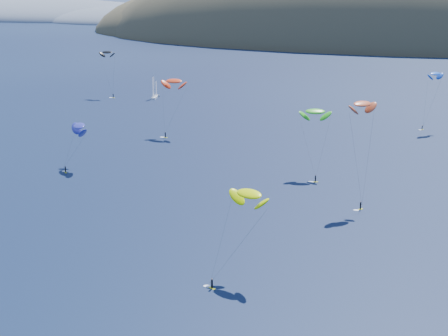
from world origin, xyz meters
name	(u,v)px	position (x,y,z in m)	size (l,w,h in m)	color
island	(421,50)	(39.40, 562.36, -10.74)	(730.00, 300.00, 210.00)	#3D3526
headland	(69,20)	(-445.26, 750.08, -3.36)	(460.00, 250.00, 60.00)	slate
sailboat	(155,96)	(-85.22, 208.65, 0.96)	(9.73, 8.34, 11.81)	silver
kitesurfer_1	(174,81)	(-50.44, 145.36, 19.49)	(10.12, 10.32, 22.24)	yellow
kitesurfer_2	(249,194)	(4.06, 43.23, 16.00)	(10.12, 13.38, 18.46)	yellow
kitesurfer_3	(315,112)	(6.13, 111.84, 18.34)	(9.56, 12.75, 20.84)	yellow
kitesurfer_4	(435,74)	(40.52, 180.19, 21.08)	(7.63, 7.92, 23.23)	yellow
kitesurfer_9	(362,104)	(20.85, 89.96, 25.49)	(8.40, 11.05, 27.88)	yellow
kitesurfer_10	(79,126)	(-63.09, 98.03, 12.53)	(10.20, 13.62, 15.31)	yellow
kitesurfer_12	(107,52)	(-109.30, 208.93, 20.98)	(9.47, 7.41, 23.26)	yellow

